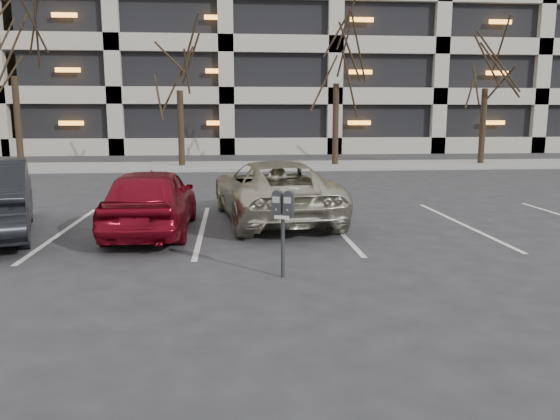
{
  "coord_description": "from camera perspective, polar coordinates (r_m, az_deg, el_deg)",
  "views": [
    {
      "loc": [
        -0.77,
        -8.9,
        2.33
      ],
      "look_at": [
        -0.1,
        -1.39,
        1.02
      ],
      "focal_mm": 35.0,
      "sensor_mm": 36.0,
      "label": 1
    }
  ],
  "objects": [
    {
      "name": "tree_a",
      "position": [
        26.87,
        -26.44,
        17.64
      ],
      "size": [
        3.92,
        3.92,
        8.9
      ],
      "color": "black",
      "rests_on": "ground"
    },
    {
      "name": "tree_c",
      "position": [
        25.62,
        5.99,
        18.08
      ],
      "size": [
        3.67,
        3.67,
        8.34
      ],
      "color": "black",
      "rests_on": "ground"
    },
    {
      "name": "parking_meter",
      "position": [
        7.8,
        0.3,
        -0.28
      ],
      "size": [
        0.34,
        0.23,
        1.25
      ],
      "rotation": [
        0.0,
        0.0,
        -0.4
      ],
      "color": "black",
      "rests_on": "ground"
    },
    {
      "name": "tree_b",
      "position": [
        25.2,
        -10.58,
        16.89
      ],
      "size": [
        3.35,
        3.35,
        7.6
      ],
      "color": "black",
      "rests_on": "ground"
    },
    {
      "name": "suv_silver",
      "position": [
        12.23,
        -0.68,
        2.07
      ],
      "size": [
        2.84,
        5.11,
        1.36
      ],
      "rotation": [
        0.0,
        0.0,
        3.27
      ],
      "color": "#B8B49D",
      "rests_on": "ground"
    },
    {
      "name": "stall_lines",
      "position": [
        11.46,
        -8.13,
        -1.96
      ],
      "size": [
        16.9,
        5.2,
        0.0
      ],
      "color": "silver",
      "rests_on": "ground"
    },
    {
      "name": "tree_d",
      "position": [
        27.76,
        20.92,
        16.25
      ],
      "size": [
        3.49,
        3.49,
        7.93
      ],
      "color": "black",
      "rests_on": "ground"
    },
    {
      "name": "sidewalk",
      "position": [
        25.02,
        -3.31,
        4.62
      ],
      "size": [
        80.0,
        4.0,
        0.12
      ],
      "primitive_type": "cube",
      "color": "gray",
      "rests_on": "ground"
    },
    {
      "name": "parking_garage",
      "position": [
        45.15,
        12.03,
        18.47
      ],
      "size": [
        52.0,
        20.0,
        19.0
      ],
      "color": "black",
      "rests_on": "ground"
    },
    {
      "name": "ground",
      "position": [
        9.23,
        -0.12,
        -4.77
      ],
      "size": [
        140.0,
        140.0,
        0.0
      ],
      "primitive_type": "plane",
      "color": "#28282B",
      "rests_on": "ground"
    },
    {
      "name": "car_red",
      "position": [
        11.16,
        -13.3,
        1.03
      ],
      "size": [
        1.62,
        3.95,
        1.34
      ],
      "primitive_type": "imported",
      "rotation": [
        0.0,
        0.0,
        3.13
      ],
      "color": "maroon",
      "rests_on": "ground"
    }
  ]
}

